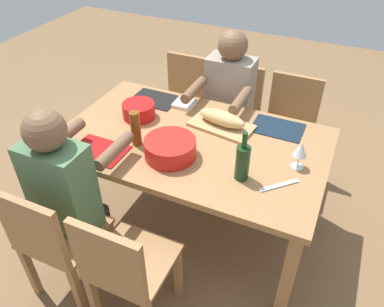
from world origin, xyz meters
The scene contains 21 objects.
ground_plane centered at (0.00, 0.00, 0.00)m, with size 8.00×8.00×0.00m, color brown.
dining_table centered at (0.00, 0.00, 0.66)m, with size 1.63×0.99×0.74m.
chair_near_center centered at (0.00, -0.82, 0.48)m, with size 0.40×0.40×0.85m.
diner_near_center centered at (0.00, -0.63, 0.70)m, with size 0.41×0.53×1.20m.
chair_near_right centered at (0.45, -0.82, 0.48)m, with size 0.40×0.40×0.85m.
chair_far_right centered at (0.45, 0.82, 0.48)m, with size 0.40×0.40×0.85m.
diner_far_right centered at (0.45, 0.63, 0.70)m, with size 0.41×0.53×1.20m.
chair_near_left centered at (-0.45, -0.82, 0.48)m, with size 0.40×0.40×0.85m.
chair_far_center centered at (0.00, 0.82, 0.48)m, with size 0.40×0.40×0.85m.
serving_bowl_salad centered at (0.04, 0.20, 0.80)m, with size 0.30×0.30×0.11m.
serving_bowl_pasta centered at (0.43, -0.09, 0.80)m, with size 0.21×0.21×0.10m.
cutting_board centered at (-0.12, -0.20, 0.75)m, with size 0.40×0.22×0.02m, color tan.
bread_loaf centered at (-0.12, -0.20, 0.81)m, with size 0.32×0.11×0.09m, color tan.
wine_bottle centered at (-0.39, 0.21, 0.85)m, with size 0.08×0.08×0.29m.
beer_bottle centered at (0.28, 0.18, 0.85)m, with size 0.06×0.06×0.22m, color brown.
wine_glass centered at (-0.64, 0.00, 0.86)m, with size 0.08×0.08×0.17m.
placemat_near_right centered at (0.45, -0.34, 0.74)m, with size 0.32×0.23×0.01m, color black.
placemat_far_right centered at (0.45, 0.34, 0.74)m, with size 0.32×0.23×0.01m, color maroon.
placemat_near_left centered at (-0.45, -0.34, 0.74)m, with size 0.32×0.23×0.01m, color #142333.
carving_knife centered at (-0.59, 0.20, 0.74)m, with size 0.23×0.02×0.01m, color silver.
napkin_stack centered at (0.22, -0.35, 0.75)m, with size 0.14×0.14×0.02m, color white.
Camera 1 is at (-0.78, 1.72, 2.08)m, focal length 35.24 mm.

